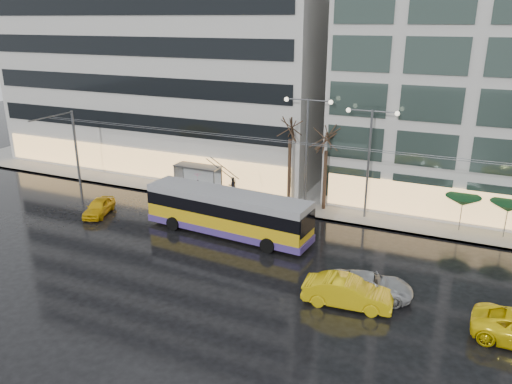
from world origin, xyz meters
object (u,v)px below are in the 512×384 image
Objects in this scene: street_lamp_near at (307,139)px; taxi_a at (99,207)px; trolleybus at (227,214)px; bus_shelter at (195,172)px.

taxi_a is at bearing -151.65° from street_lamp_near.
trolleybus is 3.31× the size of taxi_a.
street_lamp_near is at bearing 64.12° from trolleybus.
street_lamp_near is at bearing 10.57° from taxi_a.
bus_shelter reaches higher than taxi_a.
trolleybus is 1.42× the size of street_lamp_near.
trolleybus reaches higher than taxi_a.
street_lamp_near is 2.33× the size of taxi_a.
taxi_a is (-4.39, -7.86, -1.30)m from bus_shelter.
trolleybus is at bearing -45.82° from bus_shelter.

